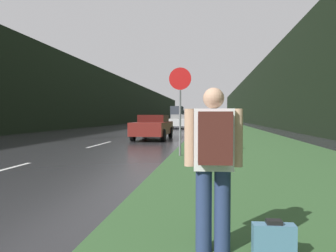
{
  "coord_description": "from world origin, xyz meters",
  "views": [
    {
      "loc": [
        5.07,
        0.8,
        1.34
      ],
      "look_at": [
        2.98,
        15.71,
        0.82
      ],
      "focal_mm": 32.0,
      "sensor_mm": 36.0,
      "label": 1
    }
  ],
  "objects_px": {
    "stop_sign": "(180,101)",
    "hitchhiker_with_backpack": "(214,159)",
    "suitcase": "(274,242)",
    "car_passing_far": "(179,121)",
    "delivery_truck": "(178,114)",
    "car_passing_near": "(153,127)"
  },
  "relations": [
    {
      "from": "hitchhiker_with_backpack",
      "to": "stop_sign",
      "type": "bearing_deg",
      "value": 95.01
    },
    {
      "from": "stop_sign",
      "to": "hitchhiker_with_backpack",
      "type": "xyz_separation_m",
      "value": [
        1.01,
        -6.93,
        -0.89
      ]
    },
    {
      "from": "stop_sign",
      "to": "delivery_truck",
      "type": "bearing_deg",
      "value": 96.22
    },
    {
      "from": "hitchhiker_with_backpack",
      "to": "delivery_truck",
      "type": "xyz_separation_m",
      "value": [
        -6.98,
        61.77,
        0.82
      ]
    },
    {
      "from": "hitchhiker_with_backpack",
      "to": "car_passing_near",
      "type": "height_order",
      "value": "hitchhiker_with_backpack"
    },
    {
      "from": "stop_sign",
      "to": "suitcase",
      "type": "distance_m",
      "value": 7.32
    },
    {
      "from": "stop_sign",
      "to": "car_passing_near",
      "type": "relative_size",
      "value": 0.64
    },
    {
      "from": "delivery_truck",
      "to": "stop_sign",
      "type": "bearing_deg",
      "value": -83.78
    },
    {
      "from": "suitcase",
      "to": "car_passing_near",
      "type": "bearing_deg",
      "value": 101.98
    },
    {
      "from": "hitchhiker_with_backpack",
      "to": "car_passing_near",
      "type": "xyz_separation_m",
      "value": [
        -3.24,
        13.87,
        -0.21
      ]
    },
    {
      "from": "car_passing_far",
      "to": "delivery_truck",
      "type": "height_order",
      "value": "delivery_truck"
    },
    {
      "from": "stop_sign",
      "to": "hitchhiker_with_backpack",
      "type": "relative_size",
      "value": 1.81
    },
    {
      "from": "suitcase",
      "to": "delivery_truck",
      "type": "bearing_deg",
      "value": 93.68
    },
    {
      "from": "delivery_truck",
      "to": "car_passing_near",
      "type": "bearing_deg",
      "value": -85.53
    },
    {
      "from": "car_passing_near",
      "to": "car_passing_far",
      "type": "xyz_separation_m",
      "value": [
        0.0,
        14.62,
        0.04
      ]
    },
    {
      "from": "stop_sign",
      "to": "delivery_truck",
      "type": "distance_m",
      "value": 55.17
    },
    {
      "from": "car_passing_near",
      "to": "delivery_truck",
      "type": "distance_m",
      "value": 48.05
    },
    {
      "from": "car_passing_near",
      "to": "car_passing_far",
      "type": "relative_size",
      "value": 0.97
    },
    {
      "from": "car_passing_far",
      "to": "suitcase",
      "type": "bearing_deg",
      "value": 97.57
    },
    {
      "from": "stop_sign",
      "to": "hitchhiker_with_backpack",
      "type": "bearing_deg",
      "value": -81.71
    },
    {
      "from": "hitchhiker_with_backpack",
      "to": "car_passing_near",
      "type": "distance_m",
      "value": 14.25
    },
    {
      "from": "hitchhiker_with_backpack",
      "to": "suitcase",
      "type": "bearing_deg",
      "value": -6.9
    }
  ]
}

